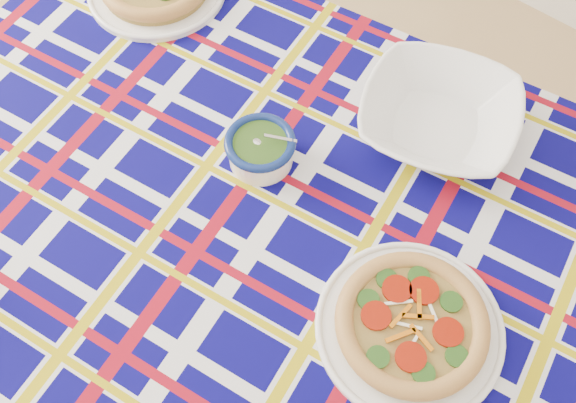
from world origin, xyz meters
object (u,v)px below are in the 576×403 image
Objects in this scene: main_focaccia_plate at (412,323)px; serving_bowl at (439,116)px; dining_table at (307,268)px; pesto_bowl at (260,148)px.

serving_bowl is (-0.17, 0.34, 0.01)m from main_focaccia_plate.
main_focaccia_plate is (0.20, -0.01, 0.11)m from dining_table.
serving_bowl is (0.20, 0.25, -0.00)m from pesto_bowl.
pesto_bowl is (-0.17, 0.08, 0.11)m from dining_table.
pesto_bowl reaches higher than dining_table.
pesto_bowl is at bearing 166.16° from main_focaccia_plate.
serving_bowl is at bearing 51.98° from pesto_bowl.
pesto_bowl reaches higher than serving_bowl.
main_focaccia_plate reaches higher than dining_table.
serving_bowl reaches higher than dining_table.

